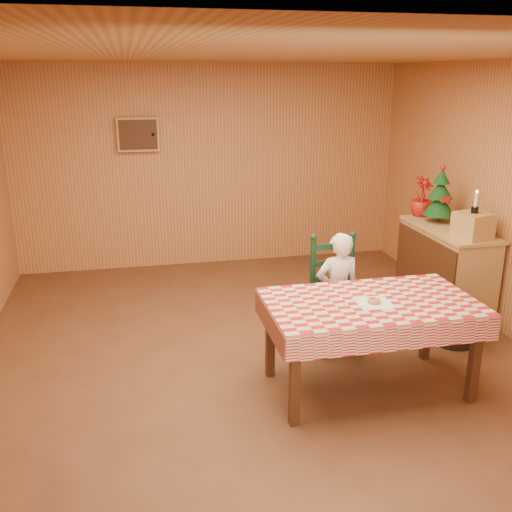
{
  "coord_description": "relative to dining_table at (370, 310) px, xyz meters",
  "views": [
    {
      "loc": [
        -1.02,
        -4.42,
        2.45
      ],
      "look_at": [
        0.0,
        0.2,
        0.95
      ],
      "focal_mm": 40.0,
      "sensor_mm": 36.0,
      "label": 1
    }
  ],
  "objects": [
    {
      "name": "christmas_tree",
      "position": [
        1.45,
        1.6,
        0.52
      ],
      "size": [
        0.34,
        0.34,
        0.62
      ],
      "color": "#452512",
      "rests_on": "shelf_unit"
    },
    {
      "name": "flower_arrangement",
      "position": [
        1.4,
        1.9,
        0.46
      ],
      "size": [
        0.3,
        0.3,
        0.44
      ],
      "primitive_type": "imported",
      "rotation": [
        0.0,
        0.0,
        0.28
      ],
      "color": "#AF1910",
      "rests_on": "shelf_unit"
    },
    {
      "name": "candle_set",
      "position": [
        1.45,
        0.95,
        0.56
      ],
      "size": [
        0.07,
        0.07,
        0.22
      ],
      "color": "black",
      "rests_on": "crate"
    },
    {
      "name": "napkin",
      "position": [
        0.0,
        -0.05,
        0.08
      ],
      "size": [
        0.27,
        0.27,
        0.0
      ],
      "primitive_type": "cube",
      "rotation": [
        0.0,
        0.0,
        -0.02
      ],
      "color": "white",
      "rests_on": "dining_table"
    },
    {
      "name": "ground",
      "position": [
        -0.75,
        0.57,
        -0.69
      ],
      "size": [
        6.0,
        6.0,
        0.0
      ],
      "primitive_type": "plane",
      "color": "brown",
      "rests_on": "ground"
    },
    {
      "name": "storage_bin",
      "position": [
        1.16,
        0.6,
        -0.49
      ],
      "size": [
        0.44,
        0.44,
        0.4
      ],
      "primitive_type": "cylinder",
      "rotation": [
        0.0,
        0.0,
        -0.11
      ],
      "color": "black",
      "rests_on": "ground"
    },
    {
      "name": "shelf_unit",
      "position": [
        1.44,
        1.35,
        -0.22
      ],
      "size": [
        0.54,
        1.24,
        0.93
      ],
      "color": "tan",
      "rests_on": "ground"
    },
    {
      "name": "donut",
      "position": [
        0.0,
        -0.05,
        0.1
      ],
      "size": [
        0.13,
        0.13,
        0.03
      ],
      "primitive_type": "torus",
      "rotation": [
        0.0,
        0.0,
        -0.4
      ],
      "color": "#C68947",
      "rests_on": "napkin"
    },
    {
      "name": "dining_table",
      "position": [
        0.0,
        0.0,
        0.0
      ],
      "size": [
        1.66,
        0.96,
        0.77
      ],
      "color": "#452512",
      "rests_on": "ground"
    },
    {
      "name": "seated_child",
      "position": [
        0.0,
        0.73,
        -0.13
      ],
      "size": [
        0.41,
        0.27,
        1.12
      ],
      "primitive_type": "imported",
      "rotation": [
        0.0,
        0.0,
        3.14
      ],
      "color": "white",
      "rests_on": "ground"
    },
    {
      "name": "crate",
      "position": [
        1.45,
        0.95,
        0.37
      ],
      "size": [
        0.36,
        0.36,
        0.25
      ],
      "primitive_type": "cube",
      "rotation": [
        0.0,
        0.0,
        0.25
      ],
      "color": "tan",
      "rests_on": "shelf_unit"
    },
    {
      "name": "ladder_chair",
      "position": [
        0.0,
        0.79,
        -0.18
      ],
      "size": [
        0.44,
        0.4,
        1.08
      ],
      "color": "black",
      "rests_on": "ground"
    },
    {
      "name": "cabin_walls",
      "position": [
        -0.76,
        1.1,
        1.14
      ],
      "size": [
        5.1,
        6.05,
        2.65
      ],
      "color": "#C47F46",
      "rests_on": "ground"
    }
  ]
}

